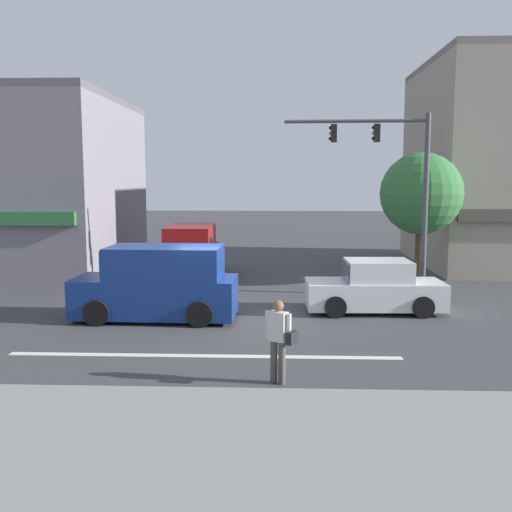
{
  "coord_description": "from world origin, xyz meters",
  "views": [
    {
      "loc": [
        1.73,
        -16.68,
        4.0
      ],
      "look_at": [
        0.97,
        2.0,
        1.6
      ],
      "focal_mm": 42.0,
      "sensor_mm": 36.0,
      "label": 1
    }
  ],
  "objects_px": {
    "traffic_light_mast": "(397,174)",
    "van_crossing_rightbound": "(191,252)",
    "utility_pole_near_left": "(5,182)",
    "van_approaching_near": "(159,285)",
    "pedestrian_foreground_with_bag": "(279,336)",
    "sedan_waiting_far": "(375,289)",
    "street_tree": "(421,194)"
  },
  "relations": [
    {
      "from": "sedan_waiting_far",
      "to": "van_approaching_near",
      "type": "distance_m",
      "value": 6.48
    },
    {
      "from": "traffic_light_mast",
      "to": "sedan_waiting_far",
      "type": "xyz_separation_m",
      "value": [
        -1.06,
        -2.62,
        -3.46
      ]
    },
    {
      "from": "van_approaching_near",
      "to": "street_tree",
      "type": "bearing_deg",
      "value": 35.11
    },
    {
      "from": "utility_pole_near_left",
      "to": "van_approaching_near",
      "type": "height_order",
      "value": "utility_pole_near_left"
    },
    {
      "from": "van_crossing_rightbound",
      "to": "street_tree",
      "type": "bearing_deg",
      "value": -10.37
    },
    {
      "from": "utility_pole_near_left",
      "to": "pedestrian_foreground_with_bag",
      "type": "distance_m",
      "value": 15.6
    },
    {
      "from": "van_crossing_rightbound",
      "to": "sedan_waiting_far",
      "type": "bearing_deg",
      "value": -45.1
    },
    {
      "from": "utility_pole_near_left",
      "to": "van_crossing_rightbound",
      "type": "bearing_deg",
      "value": 16.57
    },
    {
      "from": "utility_pole_near_left",
      "to": "traffic_light_mast",
      "type": "bearing_deg",
      "value": -7.72
    },
    {
      "from": "street_tree",
      "to": "van_crossing_rightbound",
      "type": "xyz_separation_m",
      "value": [
        -9.01,
        1.65,
        -2.45
      ]
    },
    {
      "from": "traffic_light_mast",
      "to": "sedan_waiting_far",
      "type": "relative_size",
      "value": 1.49
    },
    {
      "from": "traffic_light_mast",
      "to": "pedestrian_foreground_with_bag",
      "type": "height_order",
      "value": "traffic_light_mast"
    },
    {
      "from": "traffic_light_mast",
      "to": "van_approaching_near",
      "type": "height_order",
      "value": "traffic_light_mast"
    },
    {
      "from": "traffic_light_mast",
      "to": "pedestrian_foreground_with_bag",
      "type": "xyz_separation_m",
      "value": [
        -3.95,
        -9.22,
        -3.22
      ]
    },
    {
      "from": "van_crossing_rightbound",
      "to": "van_approaching_near",
      "type": "bearing_deg",
      "value": -88.38
    },
    {
      "from": "utility_pole_near_left",
      "to": "van_crossing_rightbound",
      "type": "height_order",
      "value": "utility_pole_near_left"
    },
    {
      "from": "van_crossing_rightbound",
      "to": "pedestrian_foreground_with_bag",
      "type": "relative_size",
      "value": 2.77
    },
    {
      "from": "utility_pole_near_left",
      "to": "pedestrian_foreground_with_bag",
      "type": "height_order",
      "value": "utility_pole_near_left"
    },
    {
      "from": "street_tree",
      "to": "utility_pole_near_left",
      "type": "relative_size",
      "value": 0.67
    },
    {
      "from": "utility_pole_near_left",
      "to": "van_approaching_near",
      "type": "xyz_separation_m",
      "value": [
        7.02,
        -5.81,
        -2.9
      ]
    },
    {
      "from": "street_tree",
      "to": "pedestrian_foreground_with_bag",
      "type": "distance_m",
      "value": 12.96
    },
    {
      "from": "traffic_light_mast",
      "to": "van_crossing_rightbound",
      "type": "xyz_separation_m",
      "value": [
        -7.64,
        3.98,
        -3.17
      ]
    },
    {
      "from": "street_tree",
      "to": "van_crossing_rightbound",
      "type": "distance_m",
      "value": 9.48
    },
    {
      "from": "van_crossing_rightbound",
      "to": "traffic_light_mast",
      "type": "bearing_deg",
      "value": -27.51
    },
    {
      "from": "sedan_waiting_far",
      "to": "van_crossing_rightbound",
      "type": "bearing_deg",
      "value": 134.9
    },
    {
      "from": "sedan_waiting_far",
      "to": "van_approaching_near",
      "type": "xyz_separation_m",
      "value": [
        -6.36,
        -1.23,
        0.29
      ]
    },
    {
      "from": "van_approaching_near",
      "to": "sedan_waiting_far",
      "type": "bearing_deg",
      "value": 10.93
    },
    {
      "from": "street_tree",
      "to": "van_crossing_rightbound",
      "type": "bearing_deg",
      "value": 169.63
    },
    {
      "from": "utility_pole_near_left",
      "to": "van_crossing_rightbound",
      "type": "relative_size",
      "value": 1.63
    },
    {
      "from": "sedan_waiting_far",
      "to": "pedestrian_foreground_with_bag",
      "type": "xyz_separation_m",
      "value": [
        -2.89,
        -6.59,
        0.24
      ]
    },
    {
      "from": "street_tree",
      "to": "pedestrian_foreground_with_bag",
      "type": "bearing_deg",
      "value": -114.77
    },
    {
      "from": "traffic_light_mast",
      "to": "pedestrian_foreground_with_bag",
      "type": "distance_m",
      "value": 10.53
    }
  ]
}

